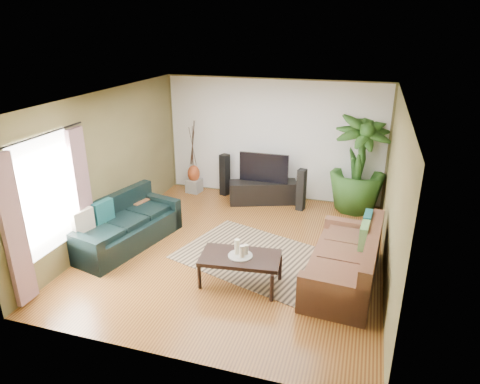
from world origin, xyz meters
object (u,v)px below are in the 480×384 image
at_px(potted_plant, 359,164).
at_px(speaker_left, 225,175).
at_px(speaker_right, 301,190).
at_px(vase, 194,174).
at_px(coffee_table, 240,270).
at_px(pedestal, 194,186).
at_px(sofa_right, 344,257).
at_px(side_table, 138,211).
at_px(tv_stand, 263,192).
at_px(television, 264,168).
at_px(sofa_left, 125,223).

bearing_deg(potted_plant, speaker_left, 180.00).
relative_size(speaker_right, vase, 2.26).
height_order(coffee_table, pedestal, coffee_table).
distance_m(sofa_right, pedestal, 4.70).
distance_m(speaker_right, side_table, 3.45).
height_order(tv_stand, speaker_left, speaker_left).
distance_m(speaker_right, vase, 2.64).
distance_m(vase, side_table, 1.98).
bearing_deg(television, potted_plant, 5.77).
bearing_deg(coffee_table, television, 91.50).
bearing_deg(coffee_table, sofa_right, 13.87).
distance_m(sofa_right, tv_stand, 3.35).
height_order(sofa_left, tv_stand, sofa_left).
height_order(speaker_right, pedestal, speaker_right).
distance_m(sofa_left, coffee_table, 2.47).
bearing_deg(speaker_left, side_table, -100.94).
bearing_deg(television, pedestal, 175.39).
height_order(television, speaker_left, television).
bearing_deg(television, vase, 175.39).
relative_size(television, pedestal, 3.45).
bearing_deg(speaker_right, sofa_left, -125.96).
height_order(tv_stand, potted_plant, potted_plant).
height_order(sofa_right, pedestal, sofa_right).
bearing_deg(television, speaker_right, -10.26).
relative_size(tv_stand, television, 1.36).
height_order(coffee_table, speaker_left, speaker_left).
distance_m(sofa_left, television, 3.30).
bearing_deg(potted_plant, tv_stand, -173.67).
relative_size(sofa_right, television, 1.95).
bearing_deg(pedestal, coffee_table, -57.26).
relative_size(coffee_table, television, 1.10).
height_order(sofa_right, tv_stand, sofa_right).
bearing_deg(sofa_left, tv_stand, -22.79).
distance_m(speaker_left, side_table, 2.32).
bearing_deg(coffee_table, vase, 116.28).
xyz_separation_m(sofa_left, coffee_table, (2.38, -0.64, -0.18)).
bearing_deg(sofa_right, side_table, -98.41).
distance_m(sofa_left, speaker_right, 3.74).
xyz_separation_m(speaker_left, speaker_right, (1.86, -0.36, -0.03)).
bearing_deg(speaker_right, vase, -174.15).
bearing_deg(sofa_left, vase, 9.74).
relative_size(coffee_table, potted_plant, 0.58).
height_order(sofa_right, coffee_table, sofa_right).
distance_m(sofa_left, side_table, 0.91).
bearing_deg(television, coffee_table, -82.04).
xyz_separation_m(coffee_table, television, (-0.46, 3.29, 0.58)).
xyz_separation_m(television, side_table, (-2.16, -1.79, -0.55)).
distance_m(sofa_left, tv_stand, 3.26).
bearing_deg(speaker_right, sofa_right, -54.66).
bearing_deg(side_table, sofa_right, -12.86).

